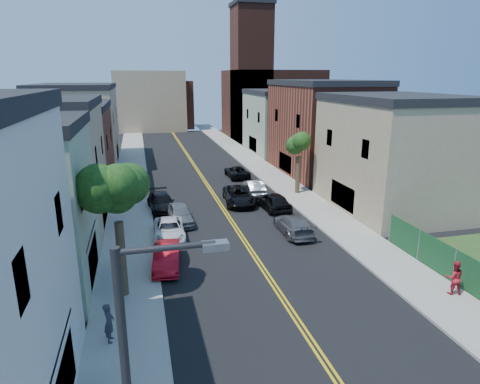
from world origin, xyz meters
TOP-DOWN VIEW (x-y plane):
  - sidewalk_left at (-7.90, 40.00)m, footprint 3.20×100.00m
  - sidewalk_right at (7.90, 40.00)m, footprint 3.20×100.00m
  - curb_left at (-6.15, 40.00)m, footprint 0.30×100.00m
  - curb_right at (6.15, 40.00)m, footprint 0.30×100.00m
  - bldg_left_tan_near at (-14.00, 25.00)m, footprint 9.00×10.00m
  - bldg_left_brick at (-14.00, 36.00)m, footprint 9.00×12.00m
  - bldg_left_tan_far at (-14.00, 50.00)m, footprint 9.00×16.00m
  - bldg_right_tan at (14.00, 24.00)m, footprint 9.00×12.00m
  - bldg_right_brick at (14.00, 38.00)m, footprint 9.00×14.00m
  - bldg_right_palegrn at (14.00, 52.00)m, footprint 9.00×12.00m
  - church at (16.33, 67.07)m, footprint 16.20×14.20m
  - backdrop_left at (-4.00, 82.00)m, footprint 14.00×8.00m
  - backdrop_center at (0.00, 86.00)m, footprint 10.00×8.00m
  - fence_right at (9.50, 9.50)m, footprint 0.04×15.00m
  - tree_left_mid at (-7.88, 14.01)m, footprint 5.20×5.20m
  - tree_right_far at (7.92, 30.01)m, footprint 4.40×4.40m
  - red_sedan at (-5.50, 16.90)m, footprint 1.99×4.38m
  - white_pickup at (-5.01, 21.51)m, footprint 2.38×4.74m
  - grey_car_left at (-3.93, 24.43)m, footprint 1.90×4.41m
  - black_car_left at (-5.16, 27.94)m, footprint 2.52×5.16m
  - grey_car_right at (3.80, 20.29)m, footprint 2.01×4.76m
  - black_car_right at (4.09, 25.84)m, footprint 2.24×4.73m
  - silver_car_right at (3.80, 30.82)m, footprint 1.88×4.48m
  - dark_car_right_far at (3.80, 37.99)m, footprint 2.24×4.70m
  - black_suv_lane at (1.68, 28.33)m, footprint 3.04×5.64m
  - pedestrian_left at (-8.39, 10.07)m, footprint 0.45×0.66m
  - pedestrian_right at (8.65, 10.00)m, footprint 1.06×0.93m

SIDE VIEW (x-z plane):
  - sidewalk_left at x=-7.90m, z-range 0.00..0.15m
  - sidewalk_right at x=7.90m, z-range 0.00..0.15m
  - curb_left at x=-6.15m, z-range 0.00..0.15m
  - curb_right at x=6.15m, z-range 0.00..0.15m
  - white_pickup at x=-5.01m, z-range 0.00..1.29m
  - dark_car_right_far at x=3.80m, z-range 0.00..1.30m
  - grey_car_right at x=3.80m, z-range 0.00..1.37m
  - red_sedan at x=-5.50m, z-range 0.00..1.39m
  - silver_car_right at x=3.80m, z-range 0.00..1.44m
  - black_car_left at x=-5.16m, z-range 0.00..1.44m
  - grey_car_left at x=-3.93m, z-range 0.00..1.48m
  - black_suv_lane at x=1.68m, z-range 0.00..1.50m
  - black_car_right at x=4.09m, z-range 0.00..1.56m
  - pedestrian_left at x=-8.39m, z-range 0.15..1.90m
  - pedestrian_right at x=8.65m, z-range 0.15..1.97m
  - fence_right at x=9.50m, z-range 0.15..2.05m
  - bldg_left_brick at x=-14.00m, z-range 0.00..8.00m
  - bldg_right_palegrn at x=14.00m, z-range 0.00..8.50m
  - bldg_left_tan_near at x=-14.00m, z-range 0.00..9.00m
  - bldg_right_tan at x=14.00m, z-range 0.00..9.00m
  - bldg_left_tan_far at x=-14.00m, z-range 0.00..9.50m
  - bldg_right_brick at x=14.00m, z-range 0.00..10.00m
  - backdrop_center at x=0.00m, z-range 0.00..10.00m
  - tree_right_far at x=7.92m, z-range 1.74..9.77m
  - backdrop_left at x=-4.00m, z-range 0.00..12.00m
  - tree_left_mid at x=-7.88m, z-range 1.94..11.23m
  - church at x=16.33m, z-range -4.06..18.54m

